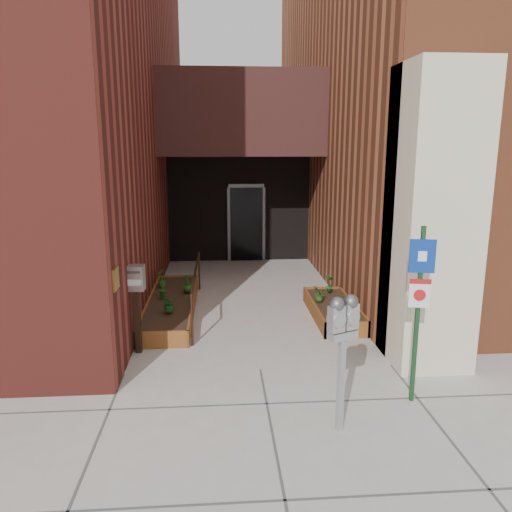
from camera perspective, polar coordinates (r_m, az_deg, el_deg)
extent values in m
plane|color=#9E9991|center=(7.61, 0.49, -12.88)|extent=(80.00, 80.00, 0.00)
cube|color=brown|center=(15.56, 21.89, 18.11)|extent=(8.00, 13.70, 10.00)
cube|color=beige|center=(7.78, 19.51, 3.95)|extent=(1.10, 1.20, 4.40)
cube|color=#311816|center=(12.88, -1.78, 15.83)|extent=(4.20, 2.00, 2.00)
cube|color=black|center=(14.36, -1.96, 5.50)|extent=(4.00, 0.30, 3.00)
cube|color=black|center=(14.26, -1.11, 3.63)|extent=(0.90, 0.06, 2.10)
cube|color=#B79338|center=(7.02, -15.77, -2.52)|extent=(0.04, 0.30, 0.30)
cube|color=brown|center=(8.42, -10.75, -9.39)|extent=(0.90, 0.04, 0.30)
cube|color=brown|center=(11.79, -8.87, -2.92)|extent=(0.90, 0.04, 0.30)
cube|color=brown|center=(10.14, -12.08, -5.63)|extent=(0.04, 3.60, 0.30)
cube|color=brown|center=(10.06, -7.20, -5.60)|extent=(0.04, 3.60, 0.30)
cube|color=black|center=(10.09, -9.65, -5.73)|extent=(0.82, 3.52, 0.26)
cube|color=brown|center=(8.83, 10.40, -8.34)|extent=(0.80, 0.04, 0.30)
cube|color=brown|center=(10.82, 7.54, -4.30)|extent=(0.80, 0.04, 0.30)
cube|color=brown|center=(9.73, 6.62, -6.20)|extent=(0.04, 2.20, 0.30)
cube|color=brown|center=(9.90, 10.97, -6.02)|extent=(0.04, 2.20, 0.30)
cube|color=black|center=(9.82, 8.81, -6.22)|extent=(0.72, 2.12, 0.26)
cylinder|color=black|center=(8.35, -7.34, -7.27)|extent=(0.04, 0.04, 0.90)
cylinder|color=black|center=(11.50, -6.51, -1.69)|extent=(0.04, 0.04, 0.90)
cylinder|color=black|center=(9.80, -6.92, -1.62)|extent=(0.04, 3.30, 0.04)
cube|color=#A4A4A6|center=(6.00, 9.64, -14.35)|extent=(0.09, 0.09, 1.14)
cube|color=#A4A4A6|center=(5.75, 9.87, -8.87)|extent=(0.37, 0.27, 0.09)
cube|color=#A4A4A6|center=(5.62, 9.17, -7.12)|extent=(0.20, 0.17, 0.30)
sphere|color=#59595B|center=(5.57, 9.23, -5.46)|extent=(0.17, 0.17, 0.17)
cube|color=white|center=(5.57, 9.55, -7.07)|extent=(0.10, 0.05, 0.06)
cube|color=#B21414|center=(5.60, 9.51, -7.95)|extent=(0.10, 0.05, 0.03)
cube|color=#A4A4A6|center=(5.74, 10.71, -6.77)|extent=(0.20, 0.17, 0.30)
sphere|color=#59595B|center=(5.69, 10.78, -5.15)|extent=(0.17, 0.17, 0.17)
cube|color=white|center=(5.69, 11.10, -6.72)|extent=(0.10, 0.05, 0.06)
cube|color=#B21414|center=(5.72, 11.06, -7.59)|extent=(0.10, 0.05, 0.03)
cube|color=#153A1C|center=(6.65, 17.95, -6.59)|extent=(0.06, 0.06, 2.31)
cube|color=navy|center=(6.41, 18.48, -0.01)|extent=(0.31, 0.08, 0.42)
cube|color=white|center=(6.41, 18.49, -0.02)|extent=(0.11, 0.03, 0.13)
cube|color=white|center=(6.53, 18.19, -4.07)|extent=(0.26, 0.07, 0.37)
cube|color=#B21414|center=(6.48, 18.29, -2.79)|extent=(0.26, 0.06, 0.06)
cylinder|color=#B21414|center=(6.52, 18.20, -4.28)|extent=(0.15, 0.04, 0.15)
cube|color=black|center=(8.23, -13.39, -7.26)|extent=(0.10, 0.10, 1.05)
cube|color=#BCBBBE|center=(8.02, -13.65, -2.43)|extent=(0.30, 0.23, 0.40)
cube|color=#59595B|center=(7.89, -13.86, -1.83)|extent=(0.21, 0.02, 0.04)
cube|color=white|center=(7.93, -13.80, -2.97)|extent=(0.23, 0.02, 0.10)
imported|color=#18571E|center=(9.23, -9.89, -5.32)|extent=(0.41, 0.41, 0.32)
imported|color=#205E1B|center=(10.14, -10.67, -3.67)|extent=(0.24, 0.24, 0.34)
imported|color=#235718|center=(10.41, -7.84, -3.03)|extent=(0.30, 0.30, 0.38)
imported|color=#275819|center=(10.88, -10.87, -2.45)|extent=(0.23, 0.23, 0.38)
imported|color=#285518|center=(8.91, 10.50, -5.88)|extent=(0.29, 0.29, 0.36)
imported|color=#1B5F1D|center=(10.40, 8.42, -3.06)|extent=(0.28, 0.28, 0.38)
imported|color=#265618|center=(9.79, 7.28, -4.27)|extent=(0.27, 0.27, 0.30)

